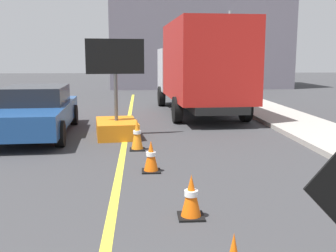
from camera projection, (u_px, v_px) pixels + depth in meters
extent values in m
cube|color=yellow|center=(116.00, 193.00, 6.61)|extent=(0.14, 36.00, 0.01)
cube|color=orange|center=(117.00, 128.00, 11.38)|extent=(1.31, 1.92, 0.45)
cylinder|color=#4C4C4C|center=(116.00, 97.00, 11.24)|extent=(0.10, 0.10, 1.30)
cube|color=black|center=(115.00, 56.00, 11.05)|extent=(1.60, 0.28, 0.95)
sphere|color=yellow|center=(135.00, 56.00, 11.20)|extent=(0.09, 0.09, 0.09)
sphere|color=yellow|center=(124.00, 56.00, 11.14)|extent=(0.09, 0.09, 0.09)
sphere|color=yellow|center=(113.00, 56.00, 11.09)|extent=(0.09, 0.09, 0.09)
sphere|color=yellow|center=(102.00, 56.00, 11.03)|extent=(0.09, 0.09, 0.09)
sphere|color=yellow|center=(96.00, 50.00, 10.97)|extent=(0.09, 0.09, 0.09)
sphere|color=yellow|center=(96.00, 63.00, 11.03)|extent=(0.09, 0.09, 0.09)
cube|color=black|center=(198.00, 99.00, 16.09)|extent=(2.16, 7.90, 0.25)
cube|color=silver|center=(187.00, 70.00, 18.66)|extent=(2.60, 2.32, 1.90)
cube|color=red|center=(205.00, 61.00, 14.66)|extent=(2.77, 5.44, 2.77)
cylinder|color=black|center=(161.00, 96.00, 18.56)|extent=(0.33, 0.91, 0.90)
cylinder|color=black|center=(212.00, 96.00, 18.85)|extent=(0.33, 0.91, 0.90)
cylinder|color=black|center=(177.00, 110.00, 13.67)|extent=(0.33, 0.91, 0.90)
cylinder|color=black|center=(245.00, 109.00, 13.96)|extent=(0.33, 0.91, 0.90)
cube|color=navy|center=(35.00, 115.00, 11.51)|extent=(2.18, 5.27, 0.60)
cube|color=black|center=(36.00, 95.00, 11.67)|extent=(1.78, 2.42, 0.50)
cylinder|color=black|center=(60.00, 134.00, 10.00)|extent=(0.26, 0.67, 0.66)
cylinder|color=black|center=(74.00, 115.00, 13.33)|extent=(0.26, 0.67, 0.66)
cylinder|color=black|center=(17.00, 116.00, 13.11)|extent=(0.26, 0.67, 0.66)
cylinder|color=gray|center=(229.00, 53.00, 24.74)|extent=(0.18, 0.18, 5.00)
cube|color=#0F6033|center=(207.00, 25.00, 24.37)|extent=(2.60, 0.07, 1.30)
cube|color=white|center=(207.00, 25.00, 24.41)|extent=(1.82, 0.02, 0.18)
cube|color=slate|center=(198.00, 29.00, 30.64)|extent=(12.97, 6.51, 8.65)
cube|color=black|center=(191.00, 216.00, 5.59)|extent=(0.36, 0.36, 0.03)
cone|color=#EA5B0C|center=(191.00, 195.00, 5.54)|extent=(0.28, 0.28, 0.58)
cylinder|color=white|center=(191.00, 193.00, 5.54)|extent=(0.19, 0.19, 0.08)
cube|color=black|center=(151.00, 171.00, 7.84)|extent=(0.36, 0.36, 0.03)
cone|color=#EA5B0C|center=(151.00, 155.00, 7.79)|extent=(0.28, 0.28, 0.59)
cylinder|color=white|center=(151.00, 154.00, 7.79)|extent=(0.19, 0.19, 0.08)
cube|color=black|center=(137.00, 149.00, 9.70)|extent=(0.36, 0.36, 0.03)
cone|color=orange|center=(137.00, 134.00, 9.64)|extent=(0.28, 0.28, 0.74)
cylinder|color=white|center=(137.00, 132.00, 9.63)|extent=(0.19, 0.19, 0.08)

